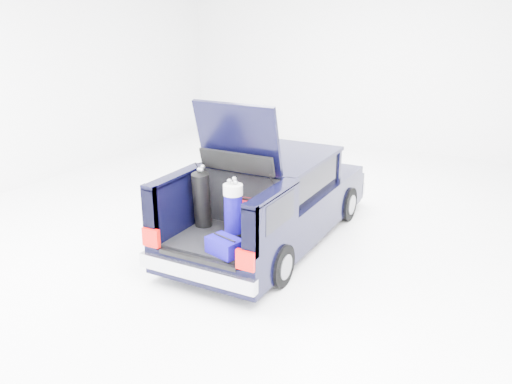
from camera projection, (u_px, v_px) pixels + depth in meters
The scene contains 6 objects.
ground at pixel (270, 240), 9.08m from camera, with size 14.00×14.00×0.00m, color white.
car at pixel (273, 200), 8.95m from camera, with size 1.87×4.65×2.47m.
red_suitcase at pixel (248, 217), 7.71m from camera, with size 0.34×0.22×0.54m.
black_golf_bag at pixel (202, 200), 7.93m from camera, with size 0.34×0.40×0.94m.
blue_golf_bag at pixel (233, 211), 7.50m from camera, with size 0.32×0.32×0.91m.
blue_duffel at pixel (225, 246), 7.14m from camera, with size 0.53×0.42×0.24m.
Camera 1 is at (3.72, -7.45, 3.71)m, focal length 38.00 mm.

